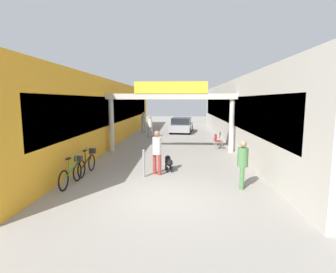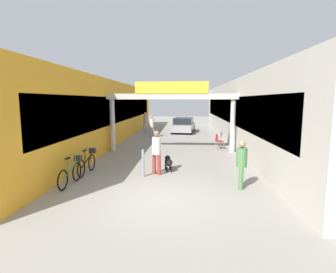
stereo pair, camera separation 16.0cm
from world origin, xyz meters
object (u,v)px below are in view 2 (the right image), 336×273
(cafe_chair_aluminium_farther, at_px, (220,138))
(parked_car_silver, at_px, (183,125))
(pedestrian_carrying_crate, at_px, (152,125))
(bollard_post_metal, at_px, (143,163))
(cafe_chair_red_nearer, at_px, (218,140))
(dog_on_leash, at_px, (168,162))
(pedestrian_with_dog, at_px, (156,150))
(bicycle_green_nearest, at_px, (72,172))
(bicycle_black_second, at_px, (88,162))
(pedestrian_elderly_walking, at_px, (145,121))
(pedestrian_companion, at_px, (242,162))

(cafe_chair_aluminium_farther, xyz_separation_m, parked_car_silver, (-2.30, 7.16, 0.10))
(pedestrian_carrying_crate, relative_size, parked_car_silver, 0.41)
(bollard_post_metal, relative_size, cafe_chair_red_nearer, 1.18)
(bollard_post_metal, distance_m, parked_car_silver, 14.10)
(dog_on_leash, relative_size, cafe_chair_red_nearer, 0.92)
(pedestrian_with_dog, xyz_separation_m, dog_on_leash, (0.42, 0.57, -0.61))
(pedestrian_carrying_crate, xyz_separation_m, dog_on_leash, (1.88, -9.67, -0.60))
(bicycle_green_nearest, distance_m, parked_car_silver, 15.50)
(bicycle_black_second, distance_m, cafe_chair_red_nearer, 7.97)
(bicycle_green_nearest, height_order, bicycle_black_second, same)
(pedestrian_elderly_walking, relative_size, dog_on_leash, 2.22)
(pedestrian_carrying_crate, relative_size, bicycle_black_second, 1.00)
(cafe_chair_aluminium_farther, relative_size, parked_car_silver, 0.21)
(parked_car_silver, bearing_deg, dog_on_leash, -92.46)
(bollard_post_metal, bearing_deg, pedestrian_with_dog, 37.80)
(parked_car_silver, bearing_deg, bicycle_green_nearest, -103.99)
(cafe_chair_red_nearer, height_order, parked_car_silver, parked_car_silver)
(bicycle_green_nearest, xyz_separation_m, bicycle_black_second, (0.04, 1.41, 0.00))
(pedestrian_carrying_crate, bearing_deg, cafe_chair_aluminium_farther, -38.29)
(pedestrian_with_dog, bearing_deg, bicycle_black_second, 179.54)
(pedestrian_elderly_walking, bearing_deg, cafe_chair_aluminium_farther, -48.80)
(pedestrian_with_dog, height_order, pedestrian_elderly_walking, pedestrian_elderly_walking)
(pedestrian_companion, xyz_separation_m, cafe_chair_aluminium_farther, (0.37, 7.98, -0.36))
(pedestrian_with_dog, relative_size, pedestrian_carrying_crate, 1.01)
(pedestrian_carrying_crate, xyz_separation_m, parked_car_silver, (2.45, 3.41, -0.33))
(dog_on_leash, relative_size, bollard_post_metal, 0.79)
(pedestrian_with_dog, bearing_deg, parked_car_silver, 85.88)
(pedestrian_with_dog, relative_size, cafe_chair_red_nearer, 1.92)
(cafe_chair_aluminium_farther, height_order, parked_car_silver, parked_car_silver)
(pedestrian_companion, height_order, pedestrian_carrying_crate, pedestrian_carrying_crate)
(pedestrian_companion, xyz_separation_m, pedestrian_carrying_crate, (-4.37, 11.73, 0.07))
(pedestrian_companion, xyz_separation_m, cafe_chair_red_nearer, (0.16, 6.98, -0.36))
(pedestrian_with_dog, distance_m, bicycle_black_second, 2.78)
(cafe_chair_aluminium_farther, bearing_deg, pedestrian_elderly_walking, 131.20)
(dog_on_leash, relative_size, cafe_chair_aluminium_farther, 0.92)
(pedestrian_elderly_walking, distance_m, bicycle_green_nearest, 14.35)
(pedestrian_companion, xyz_separation_m, pedestrian_elderly_walking, (-5.27, 14.43, 0.16))
(pedestrian_carrying_crate, distance_m, parked_car_silver, 4.21)
(bicycle_black_second, relative_size, parked_car_silver, 0.41)
(pedestrian_companion, bearing_deg, parked_car_silver, 97.24)
(dog_on_leash, relative_size, bicycle_black_second, 0.49)
(dog_on_leash, bearing_deg, cafe_chair_aluminium_farther, 64.24)
(cafe_chair_red_nearer, relative_size, parked_car_silver, 0.21)
(bicycle_black_second, height_order, cafe_chair_aluminium_farther, bicycle_black_second)
(pedestrian_carrying_crate, bearing_deg, parked_car_silver, 54.37)
(pedestrian_carrying_crate, distance_m, bicycle_green_nearest, 11.71)
(cafe_chair_red_nearer, bearing_deg, bicycle_green_nearest, -130.29)
(pedestrian_with_dog, bearing_deg, cafe_chair_red_nearer, 60.82)
(pedestrian_with_dog, bearing_deg, pedestrian_elderly_walking, 100.35)
(dog_on_leash, height_order, parked_car_silver, parked_car_silver)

